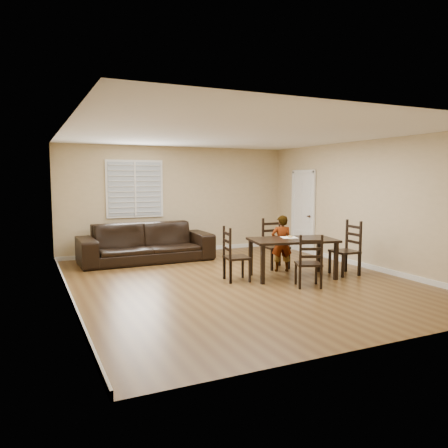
{
  "coord_description": "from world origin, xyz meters",
  "views": [
    {
      "loc": [
        -3.61,
        -7.13,
        1.91
      ],
      "look_at": [
        0.02,
        0.71,
        1.0
      ],
      "focal_mm": 35.0,
      "sensor_mm": 36.0,
      "label": 1
    }
  ],
  "objects": [
    {
      "name": "chair_far",
      "position": [
        0.87,
        -1.01,
        0.43
      ],
      "size": [
        0.55,
        0.53,
        0.95
      ],
      "rotation": [
        0.0,
        0.0,
        2.75
      ],
      "color": "black",
      "rests_on": "ground"
    },
    {
      "name": "chair_left",
      "position": [
        -0.14,
        0.06,
        0.46
      ],
      "size": [
        0.49,
        0.51,
        1.02
      ],
      "rotation": [
        0.0,
        0.0,
        1.43
      ],
      "color": "black",
      "rests_on": "ground"
    },
    {
      "name": "donut",
      "position": [
        1.12,
        -0.01,
        0.78
      ],
      "size": [
        0.09,
        0.09,
        0.03
      ],
      "color": "#B38840",
      "rests_on": "napkin"
    },
    {
      "name": "napkin",
      "position": [
        1.1,
        -0.0,
        0.76
      ],
      "size": [
        0.36,
        0.36,
        0.0
      ],
      "primitive_type": "cube",
      "rotation": [
        0.0,
        0.0,
        -0.31
      ],
      "color": "#F0E7CE",
      "rests_on": "dining_table"
    },
    {
      "name": "chair_right",
      "position": [
        2.28,
        -0.4,
        0.49
      ],
      "size": [
        0.48,
        0.51,
        1.08
      ],
      "rotation": [
        0.0,
        0.0,
        -1.62
      ],
      "color": "black",
      "rests_on": "ground"
    },
    {
      "name": "child",
      "position": [
        1.18,
        0.39,
        0.58
      ],
      "size": [
        0.5,
        0.41,
        1.16
      ],
      "primitive_type": "imported",
      "rotation": [
        0.0,
        0.0,
        2.76
      ],
      "color": "gray",
      "rests_on": "ground"
    },
    {
      "name": "sofa",
      "position": [
        -1.07,
        2.6,
        0.44
      ],
      "size": [
        3.01,
        1.21,
        0.87
      ],
      "primitive_type": "imported",
      "rotation": [
        0.0,
        0.0,
        0.01
      ],
      "color": "black",
      "rests_on": "ground"
    },
    {
      "name": "dining_table",
      "position": [
        1.06,
        -0.18,
        0.67
      ],
      "size": [
        1.75,
        1.2,
        0.75
      ],
      "rotation": [
        0.0,
        0.0,
        -0.2
      ],
      "color": "black",
      "rests_on": "ground"
    },
    {
      "name": "room",
      "position": [
        0.04,
        0.18,
        1.81
      ],
      "size": [
        6.04,
        7.04,
        2.72
      ],
      "color": "#C9B288",
      "rests_on": "ground"
    },
    {
      "name": "ground",
      "position": [
        0.0,
        0.0,
        0.0
      ],
      "size": [
        7.0,
        7.0,
        0.0
      ],
      "primitive_type": "plane",
      "color": "brown",
      "rests_on": "ground"
    },
    {
      "name": "chair_near",
      "position": [
        1.24,
        0.84,
        0.48
      ],
      "size": [
        0.49,
        0.46,
        1.06
      ],
      "rotation": [
        0.0,
        0.0,
        -0.02
      ],
      "color": "black",
      "rests_on": "ground"
    }
  ]
}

